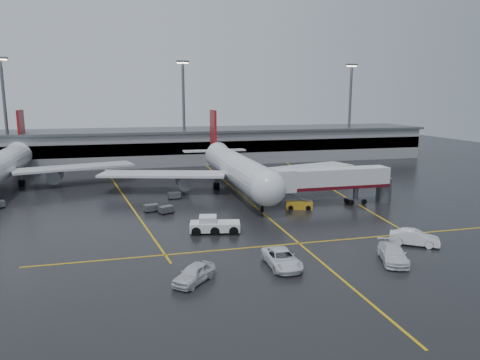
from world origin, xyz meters
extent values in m
plane|color=black|center=(0.00, 0.00, 0.00)|extent=(220.00, 220.00, 0.00)
cube|color=gold|center=(0.00, 0.00, 0.01)|extent=(0.25, 90.00, 0.02)
cube|color=gold|center=(0.00, -22.00, 0.01)|extent=(60.00, 0.25, 0.02)
cube|color=gold|center=(-20.00, 10.00, 0.01)|extent=(9.99, 69.35, 0.02)
cube|color=gold|center=(18.00, 10.00, 0.01)|extent=(7.57, 69.64, 0.02)
cube|color=gray|center=(0.00, 48.00, 4.00)|extent=(120.00, 18.00, 8.00)
cube|color=black|center=(0.00, 39.20, 4.50)|extent=(120.00, 0.40, 3.00)
cube|color=#595B60|center=(0.00, 48.00, 8.30)|extent=(122.00, 19.00, 0.60)
cylinder|color=#595B60|center=(-45.00, 42.00, 12.50)|extent=(0.70, 0.70, 25.00)
cube|color=#595B60|center=(-45.00, 42.00, 25.20)|extent=(3.00, 1.20, 0.50)
cube|color=#FFE5B2|center=(-45.00, 42.00, 24.90)|extent=(2.60, 0.90, 0.20)
cylinder|color=#595B60|center=(-5.00, 42.00, 12.50)|extent=(0.70, 0.70, 25.00)
cube|color=#595B60|center=(-5.00, 42.00, 25.20)|extent=(3.00, 1.20, 0.50)
cube|color=#FFE5B2|center=(-5.00, 42.00, 24.90)|extent=(2.60, 0.90, 0.20)
cylinder|color=#595B60|center=(40.00, 42.00, 12.50)|extent=(0.70, 0.70, 25.00)
cube|color=#595B60|center=(40.00, 42.00, 25.20)|extent=(3.00, 1.20, 0.50)
cube|color=#FFE5B2|center=(40.00, 42.00, 24.90)|extent=(2.60, 0.90, 0.20)
cylinder|color=silver|center=(0.00, 8.00, 4.20)|extent=(5.20, 36.00, 5.20)
sphere|color=silver|center=(0.00, -10.00, 4.20)|extent=(5.20, 5.20, 5.20)
cone|color=silver|center=(0.00, 29.00, 4.80)|extent=(4.94, 8.00, 4.94)
cube|color=maroon|center=(0.00, 30.00, 9.70)|extent=(0.50, 5.50, 8.50)
cube|color=silver|center=(0.00, 29.00, 5.00)|extent=(14.00, 3.00, 0.25)
cube|color=silver|center=(-13.00, 10.00, 3.40)|extent=(22.80, 11.83, 0.40)
cube|color=silver|center=(13.00, 10.00, 3.40)|extent=(22.80, 11.83, 0.40)
cylinder|color=#595B60|center=(-9.50, 9.00, 2.00)|extent=(2.60, 4.50, 2.60)
cylinder|color=#595B60|center=(9.50, 9.00, 2.00)|extent=(2.60, 4.50, 2.60)
cylinder|color=#595B60|center=(0.00, -7.00, 1.00)|extent=(0.56, 0.56, 2.00)
cylinder|color=#595B60|center=(-3.20, 11.00, 1.00)|extent=(0.56, 0.56, 2.00)
cylinder|color=#595B60|center=(3.20, 11.00, 1.00)|extent=(0.56, 0.56, 2.00)
cylinder|color=black|center=(0.00, -7.00, 0.45)|extent=(0.40, 1.10, 1.10)
cylinder|color=black|center=(-3.20, 11.00, 0.55)|extent=(1.00, 1.40, 1.40)
cylinder|color=black|center=(3.20, 11.00, 0.55)|extent=(1.00, 1.40, 1.40)
cone|color=silver|center=(-42.00, 41.00, 4.80)|extent=(4.94, 8.00, 4.94)
cube|color=maroon|center=(-42.00, 42.00, 9.70)|extent=(0.50, 5.50, 8.50)
cube|color=silver|center=(-42.00, 41.00, 5.00)|extent=(14.00, 3.00, 0.25)
cube|color=silver|center=(-29.00, 22.00, 3.40)|extent=(22.80, 11.83, 0.40)
cylinder|color=#595B60|center=(-32.50, 21.00, 2.00)|extent=(2.60, 4.50, 2.60)
cylinder|color=#595B60|center=(-38.80, 23.00, 1.00)|extent=(0.56, 0.56, 2.00)
cylinder|color=black|center=(-38.80, 23.00, 0.55)|extent=(1.00, 1.40, 1.40)
cube|color=silver|center=(12.00, -6.00, 4.40)|extent=(18.00, 3.20, 3.00)
cube|color=#4D0913|center=(12.00, -6.00, 3.10)|extent=(18.00, 3.30, 0.50)
cube|color=silver|center=(3.80, -6.00, 4.40)|extent=(3.00, 3.40, 3.30)
cylinder|color=#595B60|center=(16.00, -6.00, 1.50)|extent=(0.80, 0.80, 3.00)
cube|color=#595B60|center=(16.00, -6.00, 0.45)|extent=(2.60, 1.60, 0.90)
cylinder|color=#595B60|center=(21.00, -6.00, 2.00)|extent=(2.40, 2.40, 4.00)
cylinder|color=black|center=(14.90, -6.00, 0.45)|extent=(0.90, 1.80, 0.90)
cylinder|color=black|center=(17.10, -6.00, 0.45)|extent=(0.90, 1.80, 0.90)
cube|color=white|center=(-8.68, -15.36, 0.80)|extent=(6.61, 3.70, 1.07)
cube|color=white|center=(-9.55, -15.18, 1.69)|extent=(2.53, 2.53, 0.89)
cube|color=black|center=(-9.55, -15.18, 1.69)|extent=(2.27, 2.27, 0.80)
cylinder|color=black|center=(-10.95, -14.89, 0.49)|extent=(1.67, 2.85, 1.16)
cylinder|color=black|center=(-8.68, -15.36, 0.49)|extent=(1.67, 2.85, 1.16)
cylinder|color=black|center=(-6.41, -15.82, 0.49)|extent=(1.67, 2.85, 1.16)
cube|color=gold|center=(6.11, -6.72, 0.61)|extent=(4.27, 2.72, 1.21)
cube|color=#595B60|center=(6.11, -6.72, 1.76)|extent=(3.94, 2.05, 1.38)
cylinder|color=black|center=(4.84, -6.34, 0.33)|extent=(1.28, 2.01, 0.77)
cylinder|color=black|center=(7.37, -7.10, 0.33)|extent=(1.28, 2.01, 0.77)
imported|color=white|center=(-4.42, -28.32, 0.85)|extent=(2.85, 6.15, 1.71)
imported|color=silver|center=(7.22, -29.82, 0.87)|extent=(4.41, 6.47, 1.74)
imported|color=white|center=(12.61, -25.86, 0.90)|extent=(5.56, 4.72, 1.80)
imported|color=silver|center=(-13.53, -29.93, 0.86)|extent=(4.92, 5.07, 1.72)
cube|color=#595B60|center=(-13.82, -4.45, 0.65)|extent=(2.35, 1.99, 0.90)
cylinder|color=black|center=(-14.35, -5.23, 0.18)|extent=(0.40, 0.20, 0.40)
cylinder|color=black|center=(-12.88, -4.59, 0.18)|extent=(0.40, 0.20, 0.40)
cylinder|color=black|center=(-14.75, -4.31, 0.18)|extent=(0.40, 0.20, 0.40)
cylinder|color=black|center=(-13.28, -3.67, 0.18)|extent=(0.40, 0.20, 0.40)
cube|color=#595B60|center=(-15.90, -2.92, 0.65)|extent=(2.21, 1.66, 0.90)
cylinder|color=black|center=(-16.58, -3.56, 0.18)|extent=(0.40, 0.20, 0.40)
cylinder|color=black|center=(-15.01, -3.26, 0.18)|extent=(0.40, 0.20, 0.40)
cylinder|color=black|center=(-16.78, -2.58, 0.18)|extent=(0.40, 0.20, 0.40)
cylinder|color=black|center=(-15.21, -2.27, 0.18)|extent=(0.40, 0.20, 0.40)
cube|color=#595B60|center=(-11.65, 4.75, 0.65)|extent=(2.12, 1.49, 0.90)
cylinder|color=black|center=(-12.40, 4.17, 0.18)|extent=(0.40, 0.20, 0.40)
cylinder|color=black|center=(-10.81, 4.33, 0.18)|extent=(0.40, 0.20, 0.40)
cylinder|color=black|center=(-12.50, 5.17, 0.18)|extent=(0.40, 0.20, 0.40)
cylinder|color=black|center=(-10.90, 5.32, 0.18)|extent=(0.40, 0.20, 0.40)
cylinder|color=black|center=(-37.74, 5.05, 0.18)|extent=(0.40, 0.20, 0.40)
cylinder|color=black|center=(-38.19, 5.94, 0.18)|extent=(0.40, 0.20, 0.40)
camera|label=1|loc=(-19.01, -68.27, 16.84)|focal=33.24mm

